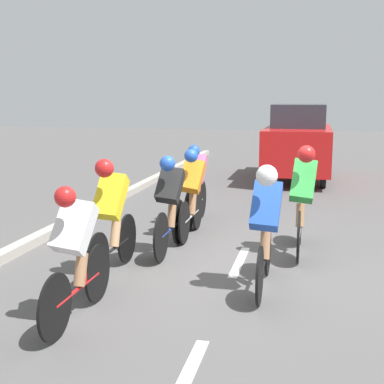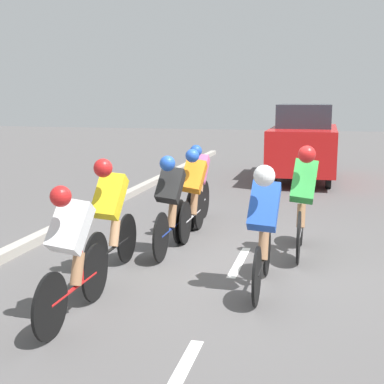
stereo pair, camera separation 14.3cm
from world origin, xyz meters
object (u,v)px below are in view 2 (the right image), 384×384
Objects in this scene: cyclist_blue at (264,224)px; support_car at (304,142)px; cyclist_green at (303,197)px; cyclist_white at (72,250)px; cyclist_pink at (198,184)px; cyclist_black at (170,202)px; cyclist_orange at (193,191)px; cyclist_yellow at (110,214)px.

cyclist_blue is 8.83m from support_car.
support_car reaches higher than cyclist_green.
cyclist_green is 3.60m from cyclist_white.
cyclist_black is at bearing 90.71° from cyclist_pink.
cyclist_white is 1.02× the size of cyclist_orange.
cyclist_white is 0.97× the size of cyclist_yellow.
cyclist_pink is at bearing -98.32° from cyclist_yellow.
cyclist_yellow is (1.92, -0.09, -0.01)m from cyclist_blue.
cyclist_pink is at bearing -37.58° from cyclist_green.
cyclist_orange reaches higher than cyclist_pink.
cyclist_green reaches higher than cyclist_blue.
cyclist_orange is (-0.12, 0.85, 0.02)m from cyclist_pink.
cyclist_pink is 2.35m from cyclist_green.
cyclist_pink is at bearing 74.76° from support_car.
cyclist_orange is (1.74, -0.59, -0.08)m from cyclist_green.
cyclist_green is 1.05× the size of cyclist_orange.
cyclist_yellow is (0.55, 2.09, 0.04)m from cyclist_orange.
support_car is at bearing -102.95° from cyclist_yellow.
cyclist_orange is at bearing 77.62° from support_car.
cyclist_pink is 2.97m from cyclist_yellow.
cyclist_green is at bearing -103.22° from cyclist_blue.
cyclist_blue is 2.58m from cyclist_orange.
cyclist_green is 1.64m from cyclist_blue.
cyclist_orange is at bearing -57.94° from cyclist_blue.
support_car reaches higher than cyclist_blue.
cyclist_green reaches higher than cyclist_white.
cyclist_orange is at bearing -104.76° from cyclist_yellow.
support_car reaches higher than cyclist_white.
support_car is at bearing -90.59° from cyclist_blue.
cyclist_white is at bearing 86.54° from cyclist_pink.
cyclist_blue is at bearing 140.29° from cyclist_black.
cyclist_pink reaches higher than cyclist_white.
cyclist_orange is (-0.10, -0.97, 0.01)m from cyclist_black.
cyclist_pink is at bearing -93.46° from cyclist_white.
support_car reaches higher than cyclist_black.
cyclist_pink is 3.38m from cyclist_blue.
cyclist_yellow is (2.29, 1.50, -0.04)m from cyclist_green.
cyclist_pink is 1.06× the size of cyclist_black.
cyclist_blue is (0.38, 1.60, -0.03)m from cyclist_green.
cyclist_green reaches higher than cyclist_orange.
cyclist_black is 0.41× the size of support_car.
cyclist_yellow reaches higher than cyclist_white.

